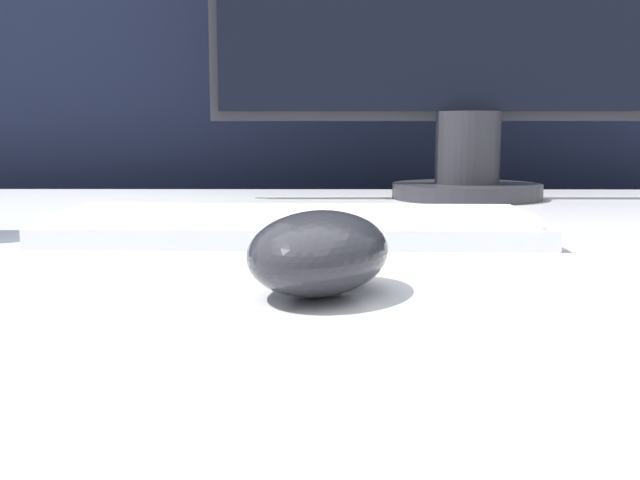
% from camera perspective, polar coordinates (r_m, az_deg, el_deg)
% --- Properties ---
extents(partition_panel, '(5.00, 0.03, 1.14)m').
position_cam_1_polar(partition_panel, '(1.31, 3.36, -4.13)').
color(partition_panel, black).
rests_on(partition_panel, ground_plane).
extents(computer_mouse_near, '(0.10, 0.12, 0.05)m').
position_cam_1_polar(computer_mouse_near, '(0.40, -0.05, -0.96)').
color(computer_mouse_near, '#232328').
rests_on(computer_mouse_near, desk).
extents(keyboard, '(0.40, 0.14, 0.02)m').
position_cam_1_polar(keyboard, '(0.61, -2.02, 1.12)').
color(keyboard, silver).
rests_on(keyboard, desk).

